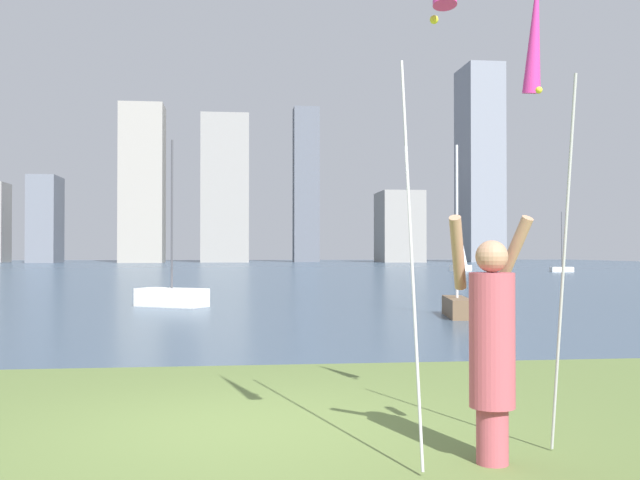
% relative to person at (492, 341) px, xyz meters
% --- Properties ---
extents(ground, '(120.00, 138.00, 0.12)m').
position_rel_person_xyz_m(ground, '(-1.91, 52.34, -1.01)').
color(ground, '#5B7038').
extents(person, '(0.71, 0.52, 1.93)m').
position_rel_person_xyz_m(person, '(0.00, 0.00, 0.00)').
color(person, '#B24C59').
rests_on(person, ground).
extents(kite_flag_right, '(0.16, 0.95, 4.11)m').
position_rel_person_xyz_m(kite_flag_right, '(0.62, 0.58, 2.50)').
color(kite_flag_right, '#B2B2B7').
rests_on(kite_flag_right, ground).
extents(sailboat_1, '(1.84, 1.27, 3.49)m').
position_rel_person_xyz_m(sailboat_1, '(16.00, 51.63, 0.24)').
color(sailboat_1, silver).
rests_on(sailboat_1, ground).
extents(sailboat_2, '(1.72, 0.77, 4.60)m').
position_rel_person_xyz_m(sailboat_2, '(22.95, 48.69, -0.68)').
color(sailboat_2, silver).
rests_on(sailboat_2, ground).
extents(sailboat_4, '(0.85, 2.23, 4.29)m').
position_rel_person_xyz_m(sailboat_4, '(3.55, 12.43, -0.65)').
color(sailboat_4, brown).
rests_on(sailboat_4, ground).
extents(sailboat_5, '(2.24, 1.85, 4.91)m').
position_rel_person_xyz_m(sailboat_5, '(-3.79, 16.65, -0.64)').
color(sailboat_5, white).
rests_on(sailboat_5, ground).
extents(skyline_tower_1, '(3.58, 6.27, 11.46)m').
position_rel_person_xyz_m(skyline_tower_1, '(-26.74, 96.58, 4.78)').
color(skyline_tower_1, slate).
rests_on(skyline_tower_1, ground).
extents(skyline_tower_2, '(5.72, 5.51, 21.09)m').
position_rel_person_xyz_m(skyline_tower_2, '(-14.05, 95.85, 9.60)').
color(skyline_tower_2, gray).
rests_on(skyline_tower_2, ground).
extents(skyline_tower_3, '(6.49, 7.69, 20.28)m').
position_rel_person_xyz_m(skyline_tower_3, '(-3.11, 98.92, 9.19)').
color(skyline_tower_3, gray).
rests_on(skyline_tower_3, ground).
extents(skyline_tower_4, '(3.56, 3.24, 21.80)m').
position_rel_person_xyz_m(skyline_tower_4, '(8.25, 99.00, 9.95)').
color(skyline_tower_4, '#565B66').
rests_on(skyline_tower_4, ground).
extents(skyline_tower_5, '(5.72, 7.79, 9.77)m').
position_rel_person_xyz_m(skyline_tower_5, '(21.02, 96.01, 3.94)').
color(skyline_tower_5, gray).
rests_on(skyline_tower_5, ground).
extents(skyline_tower_6, '(5.10, 7.93, 27.99)m').
position_rel_person_xyz_m(skyline_tower_6, '(33.20, 97.80, 13.04)').
color(skyline_tower_6, gray).
rests_on(skyline_tower_6, ground).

